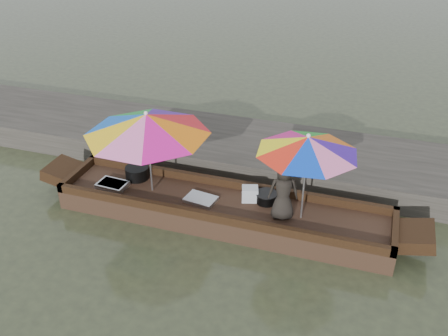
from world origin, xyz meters
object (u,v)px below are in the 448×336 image
(supply_bag, at_px, (250,194))
(vendor, at_px, (283,191))
(charcoal_grill, at_px, (266,198))
(tray_crayfish, at_px, (113,185))
(tray_scallop, at_px, (201,199))
(umbrella_stern, at_px, (305,178))
(cooking_pot, at_px, (137,173))
(umbrella_bow, at_px, (149,153))
(boat_hull, at_px, (222,211))

(supply_bag, bearing_deg, vendor, -26.19)
(charcoal_grill, bearing_deg, supply_bag, -173.39)
(tray_crayfish, relative_size, charcoal_grill, 1.48)
(supply_bag, bearing_deg, tray_scallop, -160.61)
(umbrella_stern, bearing_deg, cooking_pot, 174.52)
(cooking_pot, xyz_separation_m, charcoal_grill, (2.51, -0.03, -0.03))
(cooking_pot, xyz_separation_m, tray_scallop, (1.41, -0.35, -0.08))
(charcoal_grill, xyz_separation_m, umbrella_bow, (-2.06, -0.27, 0.69))
(tray_scallop, distance_m, charcoal_grill, 1.15)
(cooking_pot, bearing_deg, umbrella_bow, -33.95)
(boat_hull, relative_size, vendor, 5.75)
(supply_bag, bearing_deg, umbrella_bow, -172.35)
(charcoal_grill, height_order, umbrella_bow, umbrella_bow)
(charcoal_grill, relative_size, vendor, 0.35)
(cooking_pot, bearing_deg, umbrella_stern, -5.48)
(vendor, height_order, umbrella_stern, umbrella_stern)
(tray_crayfish, bearing_deg, umbrella_stern, 2.20)
(umbrella_stern, bearing_deg, tray_scallop, -178.42)
(tray_scallop, relative_size, umbrella_stern, 0.33)
(boat_hull, height_order, cooking_pot, cooking_pot)
(boat_hull, bearing_deg, charcoal_grill, 20.60)
(cooking_pot, bearing_deg, boat_hull, -9.65)
(tray_scallop, distance_m, umbrella_bow, 1.21)
(cooking_pot, distance_m, vendor, 2.92)
(tray_scallop, relative_size, charcoal_grill, 1.48)
(umbrella_stern, bearing_deg, supply_bag, 165.99)
(boat_hull, height_order, tray_crayfish, tray_crayfish)
(cooking_pot, relative_size, vendor, 0.43)
(supply_bag, bearing_deg, cooking_pot, 178.28)
(umbrella_stern, bearing_deg, boat_hull, 180.00)
(umbrella_bow, bearing_deg, supply_bag, 7.65)
(boat_hull, xyz_separation_m, umbrella_stern, (1.38, 0.00, 0.95))
(tray_scallop, height_order, supply_bag, supply_bag)
(boat_hull, height_order, charcoal_grill, charcoal_grill)
(tray_crayfish, height_order, umbrella_bow, umbrella_bow)
(cooking_pot, relative_size, umbrella_bow, 0.20)
(tray_crayfish, relative_size, tray_scallop, 1.00)
(tray_crayfish, distance_m, umbrella_stern, 3.54)
(cooking_pot, height_order, supply_bag, supply_bag)
(cooking_pot, distance_m, umbrella_stern, 3.26)
(tray_scallop, distance_m, vendor, 1.53)
(tray_crayfish, xyz_separation_m, umbrella_stern, (3.46, 0.13, 0.73))
(tray_scallop, xyz_separation_m, charcoal_grill, (1.10, 0.32, 0.05))
(boat_hull, xyz_separation_m, vendor, (1.07, -0.08, 0.68))
(tray_crayfish, bearing_deg, vendor, 0.99)
(tray_crayfish, xyz_separation_m, tray_scallop, (1.69, 0.08, -0.01))
(umbrella_bow, bearing_deg, charcoal_grill, 7.50)
(tray_scallop, relative_size, vendor, 0.52)
(tray_crayfish, relative_size, vendor, 0.52)
(boat_hull, distance_m, vendor, 1.28)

